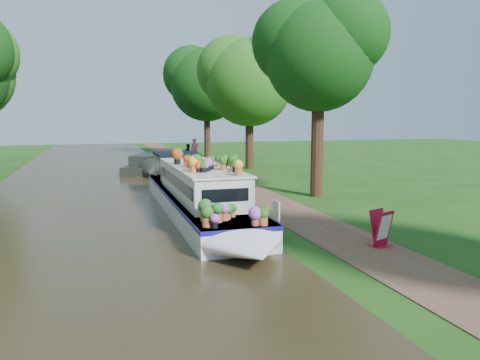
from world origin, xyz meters
name	(u,v)px	position (x,y,z in m)	size (l,w,h in m)	color
ground	(260,214)	(0.00, 0.00, 0.00)	(100.00, 100.00, 0.00)	#184010
canal_water	(92,224)	(-6.00, 0.00, 0.01)	(10.00, 100.00, 0.02)	black
towpath	(289,212)	(1.20, 0.00, 0.01)	(2.20, 100.00, 0.03)	brown
plant_boat	(200,194)	(-2.25, 0.06, 0.85)	(2.29, 13.52, 2.29)	silver
tree_near_overhang	(318,49)	(3.79, 3.06, 6.60)	(5.52, 5.28, 8.99)	black
tree_near_mid	(249,76)	(4.48, 15.08, 6.44)	(6.90, 6.60, 9.40)	black
tree_near_far	(206,79)	(3.98, 26.09, 7.05)	(7.59, 7.26, 10.30)	black
second_boat	(146,165)	(-2.75, 14.53, 0.49)	(3.53, 6.57, 1.19)	black
sandwich_board	(381,230)	(1.78, -5.18, 0.48)	(0.69, 0.71, 1.00)	#AD0C29
pedestrian_pink	(195,150)	(1.83, 21.11, 0.97)	(0.69, 0.45, 1.89)	#D65898
pedestrian_dark	(189,154)	(0.93, 19.04, 0.81)	(0.75, 0.59, 1.55)	black
verge_plant	(234,193)	(0.05, 3.69, 0.23)	(0.42, 0.36, 0.46)	#275F1C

